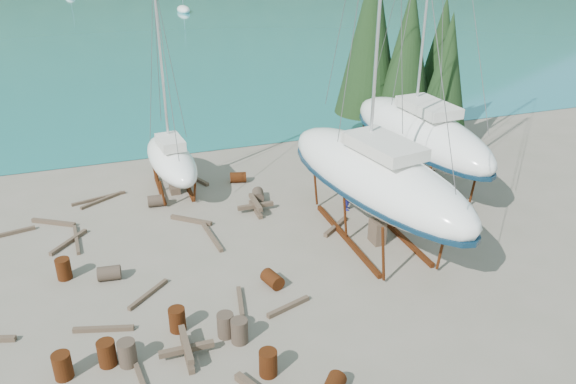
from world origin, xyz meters
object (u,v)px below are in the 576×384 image
object	(u,v)px
large_sailboat_far	(420,133)
worker	(348,195)
large_sailboat_near	(375,176)
small_sailboat_shore	(171,159)

from	to	relation	value
large_sailboat_far	worker	distance (m)	5.53
worker	large_sailboat_far	bearing A→B (deg)	-40.39
large_sailboat_near	large_sailboat_far	xyz separation A→B (m)	(4.94, 4.52, -0.08)
large_sailboat_near	small_sailboat_shore	bearing A→B (deg)	123.90
large_sailboat_near	large_sailboat_far	bearing A→B (deg)	32.23
large_sailboat_near	worker	distance (m)	3.56
large_sailboat_far	worker	size ratio (longest dim) A/B	11.37
worker	large_sailboat_near	bearing A→B (deg)	-152.74
large_sailboat_near	small_sailboat_shore	xyz separation A→B (m)	(-7.68, 7.92, -1.24)
small_sailboat_shore	large_sailboat_near	bearing A→B (deg)	-51.54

